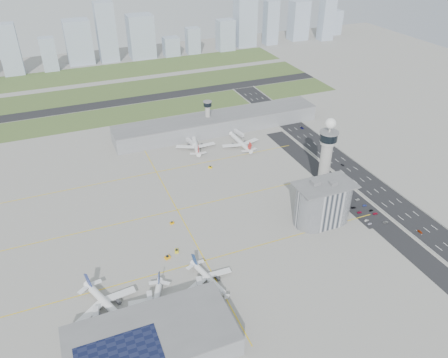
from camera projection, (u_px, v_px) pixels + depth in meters
name	position (u px, v px, depth m)	size (l,w,h in m)	color
ground	(242.00, 220.00, 316.20)	(1000.00, 1000.00, 0.00)	#A09D95
grass_strip_0	(142.00, 111.00, 486.58)	(480.00, 50.00, 0.08)	#3E5729
grass_strip_1	(128.00, 90.00, 545.55)	(480.00, 60.00, 0.08)	#49602D
grass_strip_2	(116.00, 71.00, 608.45)	(480.00, 70.00, 0.08)	#425D2C
runway	(135.00, 100.00, 515.67)	(480.00, 22.00, 0.10)	black
highway	(371.00, 187.00, 353.55)	(28.00, 500.00, 0.10)	black
barrier_left	(357.00, 190.00, 348.71)	(0.60, 500.00, 1.20)	#9E9E99
barrier_right	(385.00, 183.00, 357.81)	(0.60, 500.00, 1.20)	#9E9E99
landside_road	(353.00, 200.00, 337.57)	(18.00, 260.00, 0.08)	black
parking_lot	(361.00, 209.00, 327.48)	(20.00, 44.00, 0.10)	black
taxiway_line_h_0	(205.00, 261.00, 279.61)	(260.00, 0.60, 0.01)	yellow
taxiway_line_h_1	(177.00, 210.00, 326.78)	(260.00, 0.60, 0.01)	yellow
taxiway_line_h_2	(156.00, 172.00, 373.96)	(260.00, 0.60, 0.01)	yellow
taxiway_line_v	(177.00, 210.00, 326.78)	(0.60, 260.00, 0.01)	yellow
control_tower	(326.00, 155.00, 327.47)	(14.00, 14.00, 64.50)	#ADAAA5
secondary_tower	(208.00, 114.00, 434.01)	(8.60, 8.60, 31.90)	#ADAAA5
admin_building	(323.00, 203.00, 307.76)	(42.00, 24.00, 33.50)	#B2B2B7
terminal_pier	(218.00, 123.00, 441.41)	(210.00, 32.00, 15.80)	gray
near_terminal	(151.00, 341.00, 219.71)	(84.00, 42.00, 13.00)	gray
airplane_near_a	(106.00, 301.00, 242.67)	(44.12, 37.50, 12.35)	white
airplane_near_b	(155.00, 301.00, 244.13)	(36.90, 31.36, 10.33)	white
airplane_near_c	(210.00, 277.00, 260.18)	(37.21, 31.63, 10.42)	white
airplane_far_a	(195.00, 142.00, 409.10)	(44.23, 37.60, 12.39)	white
airplane_far_b	(240.00, 140.00, 413.05)	(44.32, 37.67, 12.41)	white
jet_bridge_near_0	(96.00, 330.00, 230.02)	(14.00, 3.00, 5.70)	silver
jet_bridge_near_1	(151.00, 313.00, 239.77)	(14.00, 3.00, 5.70)	silver
jet_bridge_near_2	(203.00, 297.00, 249.52)	(14.00, 3.00, 5.70)	silver
jet_bridge_far_0	(187.00, 140.00, 419.14)	(14.00, 3.00, 5.70)	silver
jet_bridge_far_1	(235.00, 132.00, 435.39)	(14.00, 3.00, 5.70)	silver
tug_0	(96.00, 292.00, 255.15)	(2.49, 3.62, 2.10)	gold
tug_1	(167.00, 257.00, 280.88)	(2.44, 3.55, 2.07)	#F19F0C
tug_2	(177.00, 251.00, 286.19)	(2.37, 3.45, 2.01)	yellow
tug_3	(172.00, 223.00, 312.10)	(1.88, 2.74, 1.59)	#F8A600
tug_4	(210.00, 167.00, 379.58)	(2.11, 3.08, 1.79)	#FBC500
tug_5	(243.00, 146.00, 412.80)	(2.28, 3.31, 1.92)	gold
car_lot_0	(370.00, 224.00, 311.51)	(1.39, 3.47, 1.18)	silver
car_lot_1	(367.00, 220.00, 314.79)	(1.28, 3.68, 1.21)	gray
car_lot_2	(360.00, 212.00, 323.38)	(1.80, 3.90, 1.08)	maroon
car_lot_3	(353.00, 207.00, 328.55)	(1.58, 3.89, 1.13)	black
car_lot_4	(348.00, 203.00, 333.77)	(1.48, 3.67, 1.25)	navy
car_lot_5	(343.00, 199.00, 338.06)	(1.18, 3.38, 1.12)	#B5B6C6
car_lot_6	(386.00, 222.00, 313.15)	(1.86, 4.03, 1.12)	gray
car_lot_7	(375.00, 213.00, 322.01)	(1.60, 3.94, 1.14)	#AB102E
car_lot_8	(371.00, 210.00, 325.43)	(1.39, 3.45, 1.18)	black
car_lot_9	(365.00, 205.00, 330.82)	(1.18, 3.37, 1.11)	navy
car_lot_10	(358.00, 199.00, 337.72)	(1.81, 3.92, 1.09)	silver
car_lot_11	(350.00, 194.00, 343.73)	(1.79, 4.39, 1.27)	gray
car_hw_0	(420.00, 232.00, 303.69)	(1.54, 3.82, 1.30)	#9A2D09
car_hw_1	(343.00, 165.00, 383.27)	(1.22, 3.50, 1.15)	black
car_hw_2	(302.00, 128.00, 448.43)	(2.12, 4.60, 1.28)	#0E0C49
car_hw_4	(262.00, 108.00, 492.96)	(1.45, 3.61, 1.23)	gray
skyline_bldg_5	(9.00, 50.00, 579.80)	(25.49, 20.39, 66.89)	#9EADC1
skyline_bldg_6	(49.00, 54.00, 599.53)	(20.04, 16.03, 45.20)	#9EADC1
skyline_bldg_7	(79.00, 42.00, 624.30)	(35.76, 28.61, 61.22)	#9EADC1
skyline_bldg_8	(106.00, 32.00, 627.29)	(26.33, 21.06, 83.39)	#9EADC1
skyline_bldg_9	(141.00, 36.00, 649.63)	(36.96, 29.57, 62.11)	#9EADC1
skyline_bldg_10	(171.00, 47.00, 665.84)	(23.01, 18.41, 27.75)	#9EADC1
skyline_bldg_11	(193.00, 41.00, 674.00)	(20.22, 16.18, 38.97)	#9EADC1
skyline_bldg_12	(225.00, 35.00, 687.82)	(26.14, 20.92, 46.89)	#9EADC1
skyline_bldg_13	(245.00, 20.00, 700.94)	(32.26, 25.81, 81.20)	#9EADC1
skyline_bldg_14	(271.00, 23.00, 712.92)	(21.59, 17.28, 68.75)	#9EADC1
skyline_bldg_15	(299.00, 20.00, 740.40)	(30.25, 24.20, 63.40)	#9EADC1
skyline_bldg_16	(327.00, 18.00, 736.73)	(23.04, 18.43, 71.56)	#9EADC1
skyline_bldg_17	(334.00, 22.00, 778.11)	(22.64, 18.11, 41.06)	#9EADC1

